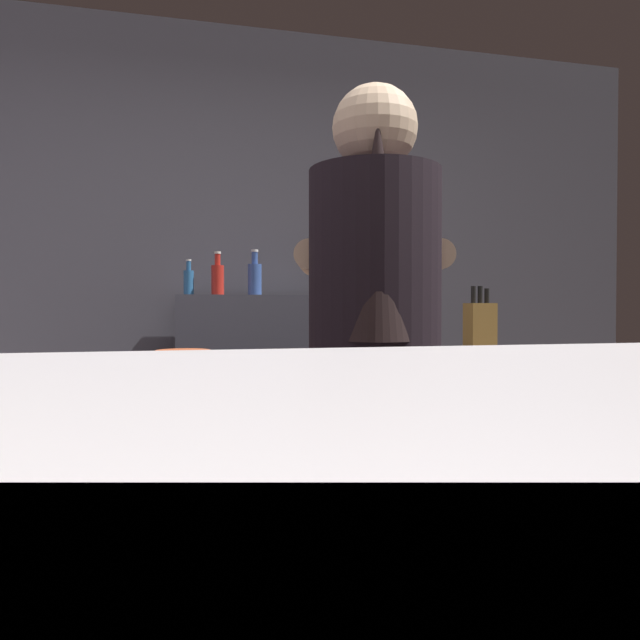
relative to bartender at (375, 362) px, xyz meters
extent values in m
cube|color=#494851|center=(-0.26, 1.96, 0.37)|extent=(5.20, 0.10, 2.70)
cube|color=#4D3F34|center=(0.09, 0.46, -0.51)|extent=(2.10, 0.60, 0.94)
cube|color=#3A3A44|center=(-0.10, 1.68, -0.39)|extent=(0.80, 0.36, 1.19)
cube|color=#322E37|center=(0.00, 0.01, -0.55)|extent=(0.28, 0.20, 0.86)
cylinder|color=black|center=(0.00, 0.01, 0.18)|extent=(0.34, 0.34, 0.62)
sphere|color=#D5B491|center=(0.00, 0.01, 0.60)|extent=(0.22, 0.22, 0.22)
cone|color=black|center=(-0.02, -0.09, 0.33)|extent=(0.18, 0.18, 0.54)
cylinder|color=#D5B491|center=(-0.12, 0.21, 0.28)|extent=(0.16, 0.33, 0.08)
cylinder|color=#D5B491|center=(0.21, 0.12, 0.28)|extent=(0.16, 0.33, 0.08)
cube|color=olive|center=(0.61, 0.57, 0.06)|extent=(0.10, 0.08, 0.20)
cylinder|color=black|center=(0.58, 0.57, 0.19)|extent=(0.02, 0.02, 0.06)
cylinder|color=black|center=(0.61, 0.57, 0.19)|extent=(0.02, 0.02, 0.06)
cylinder|color=black|center=(0.64, 0.57, 0.19)|extent=(0.02, 0.02, 0.06)
cylinder|color=#CD5A2F|center=(-0.48, 0.49, -0.02)|extent=(0.17, 0.17, 0.05)
cube|color=silver|center=(0.28, 0.41, -0.04)|extent=(0.24, 0.10, 0.01)
cylinder|color=#39589F|center=(-0.10, 1.64, 0.29)|extent=(0.07, 0.07, 0.16)
cylinder|color=#39589F|center=(-0.10, 1.64, 0.40)|extent=(0.03, 0.03, 0.06)
cylinder|color=silver|center=(-0.10, 1.64, 0.44)|extent=(0.04, 0.04, 0.01)
cylinder|color=#295F92|center=(-0.43, 1.66, 0.27)|extent=(0.05, 0.05, 0.12)
cylinder|color=#295F92|center=(-0.43, 1.66, 0.36)|extent=(0.02, 0.02, 0.05)
cylinder|color=silver|center=(-0.43, 1.66, 0.38)|extent=(0.03, 0.03, 0.01)
cylinder|color=black|center=(0.24, 1.63, 0.29)|extent=(0.07, 0.07, 0.17)
cylinder|color=black|center=(0.24, 1.63, 0.41)|extent=(0.03, 0.03, 0.07)
cylinder|color=red|center=(0.24, 1.63, 0.46)|extent=(0.04, 0.04, 0.01)
cylinder|color=red|center=(-0.29, 1.63, 0.28)|extent=(0.06, 0.06, 0.15)
cylinder|color=red|center=(-0.29, 1.63, 0.39)|extent=(0.03, 0.03, 0.06)
cylinder|color=white|center=(-0.29, 1.63, 0.42)|extent=(0.03, 0.03, 0.01)
camera|label=1|loc=(-0.50, -1.45, 0.14)|focal=33.33mm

